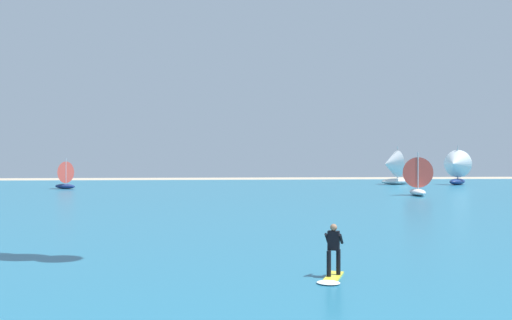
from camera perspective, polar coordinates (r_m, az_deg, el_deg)
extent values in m
cube|color=#236B89|center=(50.98, -4.20, -4.14)|extent=(160.00, 90.00, 0.10)
cube|color=yellow|center=(17.12, 8.37, -12.30)|extent=(0.94, 1.46, 0.05)
cylinder|color=black|center=(16.88, 7.86, -11.01)|extent=(0.14, 0.14, 0.80)
cylinder|color=black|center=(17.19, 8.87, -10.81)|extent=(0.14, 0.14, 0.80)
cube|color=black|center=(16.91, 8.37, -8.58)|extent=(0.42, 0.34, 0.60)
sphere|color=#9E7051|center=(16.86, 8.37, -7.20)|extent=(0.22, 0.22, 0.22)
cylinder|color=black|center=(17.02, 7.67, -8.35)|extent=(0.27, 0.50, 0.39)
cylinder|color=black|center=(16.95, 9.15, -8.39)|extent=(0.27, 0.50, 0.39)
ellipsoid|color=white|center=(16.20, 7.81, -12.96)|extent=(0.88, 0.82, 0.08)
ellipsoid|color=white|center=(56.39, 17.02, -3.34)|extent=(1.66, 3.82, 0.69)
cylinder|color=silver|center=(56.14, 17.07, -1.11)|extent=(0.12, 0.12, 3.70)
cone|color=#D84C3F|center=(56.92, 16.84, -1.28)|extent=(3.26, 1.94, 3.11)
ellipsoid|color=navy|center=(70.71, -19.89, -2.68)|extent=(3.34, 2.67, 0.61)
cylinder|color=silver|center=(70.54, -19.81, -1.13)|extent=(0.10, 0.10, 3.25)
cone|color=#D84C3F|center=(71.06, -20.20, -1.25)|extent=(2.65, 3.06, 2.73)
ellipsoid|color=silver|center=(80.44, 14.88, -2.25)|extent=(4.93, 2.35, 0.89)
cylinder|color=silver|center=(80.48, 15.01, -0.25)|extent=(0.15, 0.15, 4.73)
cone|color=white|center=(79.99, 14.37, -0.42)|extent=(2.67, 4.25, 3.97)
ellipsoid|color=navy|center=(82.66, 20.88, -2.19)|extent=(4.49, 4.62, 0.90)
cylinder|color=silver|center=(82.81, 20.93, -0.21)|extent=(0.15, 0.15, 4.80)
cone|color=white|center=(81.81, 20.70, -0.38)|extent=(4.37, 4.29, 4.03)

